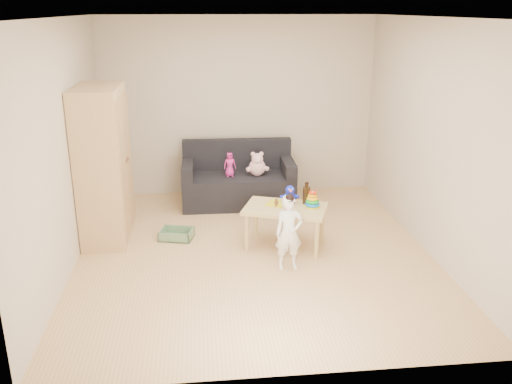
{
  "coord_description": "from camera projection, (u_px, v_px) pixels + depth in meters",
  "views": [
    {
      "loc": [
        -0.58,
        -5.7,
        2.69
      ],
      "look_at": [
        0.05,
        0.25,
        0.65
      ],
      "focal_mm": 38.0,
      "sensor_mm": 36.0,
      "label": 1
    }
  ],
  "objects": [
    {
      "name": "doll",
      "position": [
        230.0,
        165.0,
        7.56
      ],
      "size": [
        0.18,
        0.13,
        0.34
      ],
      "primitive_type": "imported",
      "rotation": [
        0.0,
        0.0,
        0.1
      ],
      "color": "#E12A97",
      "rests_on": "sofa"
    },
    {
      "name": "toddler",
      "position": [
        289.0,
        233.0,
        5.79
      ],
      "size": [
        0.31,
        0.22,
        0.8
      ],
      "primitive_type": "imported",
      "rotation": [
        0.0,
        0.0,
        0.06
      ],
      "color": "white",
      "rests_on": "ground"
    },
    {
      "name": "play_table",
      "position": [
        285.0,
        227.0,
        6.37
      ],
      "size": [
        1.08,
        0.87,
        0.49
      ],
      "primitive_type": "cube",
      "rotation": [
        0.0,
        0.0,
        -0.35
      ],
      "color": "#E1C57B",
      "rests_on": "ground"
    },
    {
      "name": "pink_bear",
      "position": [
        257.0,
        165.0,
        7.6
      ],
      "size": [
        0.31,
        0.28,
        0.29
      ],
      "primitive_type": null,
      "rotation": [
        0.0,
        0.0,
        0.3
      ],
      "color": "#FFBBC7",
      "rests_on": "sofa"
    },
    {
      "name": "wooden_figure",
      "position": [
        276.0,
        203.0,
        6.27
      ],
      "size": [
        0.05,
        0.05,
        0.11
      ],
      "primitive_type": null,
      "rotation": [
        0.0,
        0.0,
        -0.41
      ],
      "color": "brown",
      "rests_on": "play_table"
    },
    {
      "name": "storage_bin",
      "position": [
        177.0,
        234.0,
        6.64
      ],
      "size": [
        0.45,
        0.38,
        0.12
      ],
      "primitive_type": null,
      "rotation": [
        0.0,
        0.0,
        -0.25
      ],
      "color": "#628661",
      "rests_on": "ground"
    },
    {
      "name": "ring_stacker",
      "position": [
        312.0,
        201.0,
        6.27
      ],
      "size": [
        0.17,
        0.17,
        0.2
      ],
      "color": "yellow",
      "rests_on": "play_table"
    },
    {
      "name": "wardrobe",
      "position": [
        103.0,
        164.0,
        6.44
      ],
      "size": [
        0.51,
        1.02,
        1.84
      ],
      "primitive_type": "cube",
      "color": "tan",
      "rests_on": "ground"
    },
    {
      "name": "room",
      "position": [
        254.0,
        143.0,
        5.87
      ],
      "size": [
        4.5,
        4.5,
        4.5
      ],
      "color": "tan",
      "rests_on": "ground"
    },
    {
      "name": "brown_bottle",
      "position": [
        306.0,
        194.0,
        6.38
      ],
      "size": [
        0.09,
        0.09,
        0.26
      ],
      "color": "black",
      "rests_on": "play_table"
    },
    {
      "name": "yellow_book",
      "position": [
        277.0,
        203.0,
        6.39
      ],
      "size": [
        0.3,
        0.3,
        0.02
      ],
      "primitive_type": "cube",
      "rotation": [
        0.0,
        0.0,
        -0.54
      ],
      "color": "yellow",
      "rests_on": "play_table"
    },
    {
      "name": "sofa",
      "position": [
        238.0,
        189.0,
        7.77
      ],
      "size": [
        1.59,
        0.82,
        0.44
      ],
      "primitive_type": "cube",
      "rotation": [
        0.0,
        0.0,
        -0.02
      ],
      "color": "black",
      "rests_on": "ground"
    },
    {
      "name": "blue_plush",
      "position": [
        290.0,
        194.0,
        6.39
      ],
      "size": [
        0.23,
        0.21,
        0.23
      ],
      "primitive_type": null,
      "rotation": [
        0.0,
        0.0,
        -0.44
      ],
      "color": "#1C2AFF",
      "rests_on": "play_table"
    }
  ]
}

